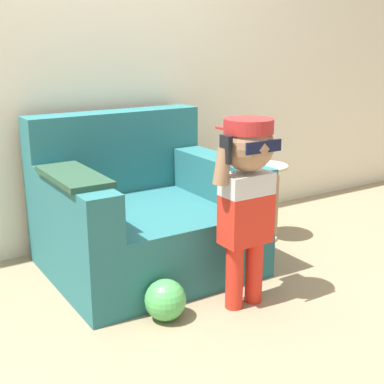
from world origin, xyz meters
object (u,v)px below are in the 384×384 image
side_table (264,195)px  toy_ball (165,300)px  armchair (141,215)px  person_child (247,184)px

side_table → toy_ball: 1.26m
armchair → person_child: bearing=-74.1°
armchair → toy_ball: size_ratio=5.54×
armchair → side_table: 0.89m
person_child → toy_ball: person_child is taller
person_child → toy_ball: size_ratio=4.71×
person_child → side_table: person_child is taller
armchair → toy_ball: armchair is taller
person_child → toy_ball: bearing=168.8°
armchair → person_child: size_ratio=1.18×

